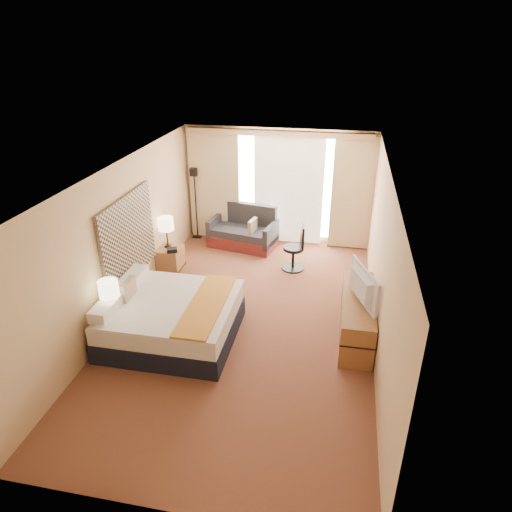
% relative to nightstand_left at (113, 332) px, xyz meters
% --- Properties ---
extents(floor, '(4.20, 7.00, 0.02)m').
position_rel_nightstand_left_xyz_m(floor, '(1.87, 1.05, -0.28)').
color(floor, '#501617').
rests_on(floor, ground).
extents(ceiling, '(4.20, 7.00, 0.02)m').
position_rel_nightstand_left_xyz_m(ceiling, '(1.87, 1.05, 2.33)').
color(ceiling, white).
rests_on(ceiling, wall_back).
extents(wall_back, '(4.20, 0.02, 2.60)m').
position_rel_nightstand_left_xyz_m(wall_back, '(1.87, 4.55, 1.02)').
color(wall_back, tan).
rests_on(wall_back, ground).
extents(wall_front, '(4.20, 0.02, 2.60)m').
position_rel_nightstand_left_xyz_m(wall_front, '(1.87, -2.45, 1.02)').
color(wall_front, tan).
rests_on(wall_front, ground).
extents(wall_left, '(0.02, 7.00, 2.60)m').
position_rel_nightstand_left_xyz_m(wall_left, '(-0.23, 1.05, 1.02)').
color(wall_left, tan).
rests_on(wall_left, ground).
extents(wall_right, '(0.02, 7.00, 2.60)m').
position_rel_nightstand_left_xyz_m(wall_right, '(3.97, 1.05, 1.02)').
color(wall_right, tan).
rests_on(wall_right, ground).
extents(headboard, '(0.06, 1.85, 1.50)m').
position_rel_nightstand_left_xyz_m(headboard, '(-0.19, 1.25, 1.01)').
color(headboard, black).
rests_on(headboard, wall_left).
extents(nightstand_left, '(0.45, 0.52, 0.55)m').
position_rel_nightstand_left_xyz_m(nightstand_left, '(0.00, 0.00, 0.00)').
color(nightstand_left, '#9B6A38').
rests_on(nightstand_left, floor).
extents(nightstand_right, '(0.45, 0.52, 0.55)m').
position_rel_nightstand_left_xyz_m(nightstand_right, '(0.00, 2.50, 0.00)').
color(nightstand_right, '#9B6A38').
rests_on(nightstand_right, floor).
extents(media_dresser, '(0.50, 1.80, 0.70)m').
position_rel_nightstand_left_xyz_m(media_dresser, '(3.70, 1.05, 0.07)').
color(media_dresser, '#9B6A38').
rests_on(media_dresser, floor).
extents(window, '(2.30, 0.02, 2.30)m').
position_rel_nightstand_left_xyz_m(window, '(2.12, 4.52, 1.04)').
color(window, white).
rests_on(window, wall_back).
extents(curtains, '(4.12, 0.19, 2.56)m').
position_rel_nightstand_left_xyz_m(curtains, '(1.87, 4.44, 1.13)').
color(curtains, beige).
rests_on(curtains, floor).
extents(bed, '(1.98, 1.81, 0.96)m').
position_rel_nightstand_left_xyz_m(bed, '(0.81, 0.41, 0.08)').
color(bed, black).
rests_on(bed, floor).
extents(loveseat, '(1.61, 1.07, 0.93)m').
position_rel_nightstand_left_xyz_m(loveseat, '(1.17, 4.09, 0.03)').
color(loveseat, maroon).
rests_on(loveseat, floor).
extents(floor_lamp, '(0.21, 0.21, 1.69)m').
position_rel_nightstand_left_xyz_m(floor_lamp, '(-0.03, 4.35, 0.92)').
color(floor_lamp, black).
rests_on(floor_lamp, floor).
extents(desk_chair, '(0.47, 0.47, 0.97)m').
position_rel_nightstand_left_xyz_m(desk_chair, '(2.47, 3.16, 0.16)').
color(desk_chair, black).
rests_on(desk_chair, floor).
extents(lamp_left, '(0.29, 0.29, 0.62)m').
position_rel_nightstand_left_xyz_m(lamp_left, '(0.04, 0.01, 0.76)').
color(lamp_left, black).
rests_on(lamp_left, nightstand_left).
extents(lamp_right, '(0.30, 0.30, 0.63)m').
position_rel_nightstand_left_xyz_m(lamp_right, '(-0.04, 2.54, 0.77)').
color(lamp_right, black).
rests_on(lamp_right, nightstand_right).
extents(tissue_box, '(0.14, 0.14, 0.11)m').
position_rel_nightstand_left_xyz_m(tissue_box, '(0.03, -0.08, 0.33)').
color(tissue_box, '#81A4C8').
rests_on(tissue_box, nightstand_left).
extents(telephone, '(0.24, 0.22, 0.08)m').
position_rel_nightstand_left_xyz_m(telephone, '(0.12, 2.34, 0.31)').
color(telephone, black).
rests_on(telephone, nightstand_right).
extents(television, '(0.49, 0.97, 0.57)m').
position_rel_nightstand_left_xyz_m(television, '(3.65, 0.89, 0.71)').
color(television, black).
rests_on(television, media_dresser).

